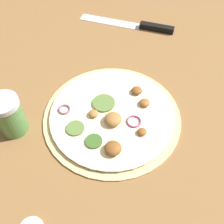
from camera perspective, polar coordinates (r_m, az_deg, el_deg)
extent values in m
plane|color=brown|center=(0.62, 0.00, -1.04)|extent=(3.00, 3.00, 0.00)
cylinder|color=#D6B77A|center=(0.62, 0.00, -0.81)|extent=(0.32, 0.32, 0.01)
cylinder|color=beige|center=(0.61, 0.00, -0.46)|extent=(0.29, 0.29, 0.00)
cylinder|color=#567538|center=(0.63, -1.81, 1.96)|extent=(0.05, 0.05, 0.00)
ellipsoid|color=#996633|center=(0.59, 0.19, -1.55)|extent=(0.04, 0.04, 0.02)
cylinder|color=#567538|center=(0.59, -7.98, -3.50)|extent=(0.04, 0.04, 0.00)
torus|color=#934266|center=(0.60, 4.80, -2.04)|extent=(0.03, 0.03, 0.00)
cylinder|color=#385B23|center=(0.57, -3.98, -6.36)|extent=(0.04, 0.04, 0.00)
torus|color=#934266|center=(0.62, -10.35, 0.57)|extent=(0.03, 0.03, 0.00)
ellipsoid|color=brown|center=(0.65, 5.43, 4.70)|extent=(0.03, 0.03, 0.01)
ellipsoid|color=brown|center=(0.55, 0.21, -7.89)|extent=(0.04, 0.04, 0.02)
ellipsoid|color=brown|center=(0.58, 6.54, -4.31)|extent=(0.02, 0.02, 0.01)
ellipsoid|color=brown|center=(0.63, 7.12, 2.02)|extent=(0.02, 0.02, 0.01)
ellipsoid|color=#996633|center=(0.60, -4.03, -0.59)|extent=(0.02, 0.02, 0.01)
cube|color=silver|center=(0.90, -0.43, 19.10)|extent=(0.20, 0.11, 0.00)
cube|color=black|center=(0.87, 9.71, 17.64)|extent=(0.11, 0.06, 0.02)
cylinder|color=#4C7F42|center=(0.61, -21.36, -1.07)|extent=(0.06, 0.06, 0.08)
cylinder|color=#B2B2B7|center=(0.57, -22.75, 1.79)|extent=(0.07, 0.07, 0.01)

